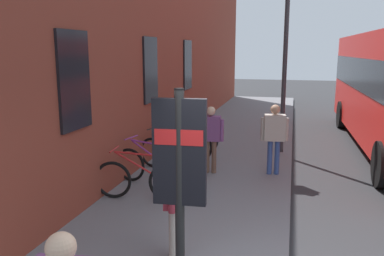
% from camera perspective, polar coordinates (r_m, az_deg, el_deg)
% --- Properties ---
extents(ground, '(60.00, 60.00, 0.00)m').
position_cam_1_polar(ground, '(10.13, 19.95, -5.95)').
color(ground, '#2D2D30').
extents(sidewalk_pavement, '(24.00, 3.50, 0.12)m').
position_cam_1_polar(sidewalk_pavement, '(12.11, 6.05, -2.26)').
color(sidewalk_pavement, slate).
rests_on(sidewalk_pavement, ground).
extents(station_facade, '(22.00, 0.65, 7.26)m').
position_cam_1_polar(station_facade, '(13.21, -2.07, 14.51)').
color(station_facade, brown).
rests_on(station_facade, ground).
extents(bicycle_under_window, '(0.48, 1.77, 0.97)m').
position_cam_1_polar(bicycle_under_window, '(7.42, -7.52, -7.48)').
color(bicycle_under_window, black).
rests_on(bicycle_under_window, sidewalk_pavement).
extents(bicycle_beside_lamp, '(0.52, 1.75, 0.97)m').
position_cam_1_polar(bicycle_beside_lamp, '(8.20, -5.91, -5.60)').
color(bicycle_beside_lamp, black).
rests_on(bicycle_beside_lamp, sidewalk_pavement).
extents(bicycle_end_of_row, '(0.65, 1.71, 0.97)m').
position_cam_1_polar(bicycle_end_of_row, '(9.10, -3.13, -3.86)').
color(bicycle_end_of_row, black).
rests_on(bicycle_end_of_row, sidewalk_pavement).
extents(bicycle_mid_rack, '(0.48, 1.77, 0.97)m').
position_cam_1_polar(bicycle_mid_rack, '(9.99, -1.90, -2.46)').
color(bicycle_mid_rack, black).
rests_on(bicycle_mid_rack, sidewalk_pavement).
extents(bicycle_by_door, '(0.48, 1.76, 0.97)m').
position_cam_1_polar(bicycle_by_door, '(10.82, -0.54, -1.39)').
color(bicycle_by_door, black).
rests_on(bicycle_by_door, sidewalk_pavement).
extents(transit_info_sign, '(0.13, 0.55, 2.40)m').
position_cam_1_polar(transit_info_sign, '(4.00, -1.82, -5.69)').
color(transit_info_sign, black).
rests_on(transit_info_sign, sidewalk_pavement).
extents(pedestrian_near_bus, '(0.60, 0.33, 1.60)m').
position_cam_1_polar(pedestrian_near_bus, '(5.15, -2.74, -9.06)').
color(pedestrian_near_bus, '#B2A599').
rests_on(pedestrian_near_bus, sidewalk_pavement).
extents(pedestrian_by_facade, '(0.25, 0.59, 1.53)m').
position_cam_1_polar(pedestrian_by_facade, '(8.83, 2.75, -0.69)').
color(pedestrian_by_facade, brown).
rests_on(pedestrian_by_facade, sidewalk_pavement).
extents(pedestrian_crossing_street, '(0.29, 0.60, 1.59)m').
position_cam_1_polar(pedestrian_crossing_street, '(8.90, 11.91, -0.60)').
color(pedestrian_crossing_street, '#334C8C').
rests_on(pedestrian_crossing_street, sidewalk_pavement).
extents(street_lamp, '(0.28, 0.28, 4.82)m').
position_cam_1_polar(street_lamp, '(10.79, 13.48, 11.61)').
color(street_lamp, '#333338').
rests_on(street_lamp, sidewalk_pavement).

